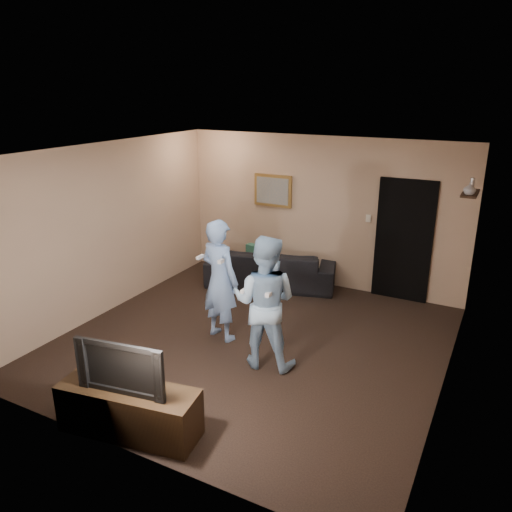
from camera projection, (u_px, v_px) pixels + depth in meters
The scene contains 19 objects.
ground at pixel (253, 341), 6.93m from camera, with size 5.00×5.00×0.00m, color black.
ceiling at pixel (252, 152), 6.09m from camera, with size 5.00×5.00×0.04m, color silver.
wall_back at pixel (320, 212), 8.61m from camera, with size 5.00×0.04×2.60m, color tan.
wall_front at pixel (120, 332), 4.41m from camera, with size 5.00×0.04×2.60m, color tan.
wall_left at pixel (108, 229), 7.61m from camera, with size 0.04×5.00×2.60m, color tan.
wall_right at pixel (455, 287), 5.41m from camera, with size 0.04×5.00×2.60m, color tan.
sofa at pixel (271, 267), 8.81m from camera, with size 2.24×0.88×0.65m, color black.
throw_pillow at pixel (257, 257), 8.89m from camera, with size 0.42×0.13×0.42m, color #1A4F3F.
painting_frame at pixel (273, 191), 8.88m from camera, with size 0.72×0.05×0.57m, color olive.
painting_canvas at pixel (272, 191), 8.86m from camera, with size 0.62×0.01×0.47m, color slate.
doorway at pixel (403, 241), 8.04m from camera, with size 0.90×0.06×2.00m, color black.
light_switch at pixel (368, 218), 8.21m from camera, with size 0.08×0.02×0.12m, color silver.
wall_shelf at pixel (470, 193), 6.75m from camera, with size 0.20×0.60×0.03m, color black.
shelf_vase at pixel (470, 189), 6.56m from camera, with size 0.16×0.16×0.16m, color #A7A8AC.
shelf_figurine at pixel (472, 184), 6.79m from camera, with size 0.06×0.06×0.18m, color silver.
tv_console at pixel (129, 410), 5.05m from camera, with size 1.45×0.47×0.52m, color black.
television at pixel (125, 364), 4.88m from camera, with size 0.95×0.13×0.55m, color black.
wii_player_left at pixel (220, 280), 6.80m from camera, with size 0.71×0.57×1.71m.
wii_player_right at pixel (265, 302), 6.12m from camera, with size 0.92×0.77×1.70m.
Camera 1 is at (2.91, -5.45, 3.36)m, focal length 35.00 mm.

